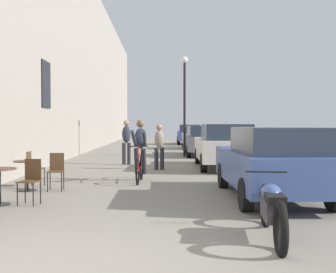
% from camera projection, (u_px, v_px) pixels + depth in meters
% --- Properties ---
extents(building_facade_left, '(0.54, 68.00, 10.31)m').
position_uv_depth(building_facade_left, '(59.00, 43.00, 18.15)').
color(building_facade_left, gray).
rests_on(building_facade_left, ground_plane).
extents(cafe_table_mid, '(0.64, 0.64, 0.72)m').
position_uv_depth(cafe_table_mid, '(0.00, 178.00, 8.11)').
color(cafe_table_mid, black).
rests_on(cafe_table_mid, ground_plane).
extents(cafe_chair_mid_toward_wall, '(0.43, 0.43, 0.89)m').
position_uv_depth(cafe_chair_mid_toward_wall, '(31.00, 178.00, 8.20)').
color(cafe_chair_mid_toward_wall, black).
rests_on(cafe_chair_mid_toward_wall, ground_plane).
extents(cafe_table_far, '(0.64, 0.64, 0.72)m').
position_uv_depth(cafe_table_far, '(27.00, 169.00, 9.82)').
color(cafe_table_far, black).
rests_on(cafe_table_far, ground_plane).
extents(cafe_chair_far_toward_street, '(0.41, 0.41, 0.89)m').
position_uv_depth(cafe_chair_far_toward_street, '(56.00, 169.00, 9.91)').
color(cafe_chair_far_toward_street, black).
rests_on(cafe_chair_far_toward_street, ground_plane).
extents(cafe_chair_far_toward_wall, '(0.38, 0.38, 0.89)m').
position_uv_depth(cafe_chair_far_toward_wall, '(33.00, 166.00, 10.52)').
color(cafe_chair_far_toward_wall, black).
rests_on(cafe_chair_far_toward_wall, ground_plane).
extents(cyclist_on_bicycle, '(0.52, 1.76, 1.74)m').
position_uv_depth(cyclist_on_bicycle, '(140.00, 152.00, 11.49)').
color(cyclist_on_bicycle, black).
rests_on(cyclist_on_bicycle, ground_plane).
extents(pedestrian_near, '(0.35, 0.25, 1.59)m').
position_uv_depth(pedestrian_near, '(159.00, 144.00, 14.46)').
color(pedestrian_near, '#26262D').
rests_on(pedestrian_near, ground_plane).
extents(pedestrian_mid, '(0.34, 0.24, 1.74)m').
position_uv_depth(pedestrian_mid, '(126.00, 140.00, 16.27)').
color(pedestrian_mid, '#26262D').
rests_on(pedestrian_mid, ground_plane).
extents(street_lamp, '(0.32, 0.32, 4.90)m').
position_uv_depth(street_lamp, '(185.00, 93.00, 20.30)').
color(street_lamp, black).
rests_on(street_lamp, ground_plane).
extents(parked_car_nearest, '(1.82, 4.28, 1.52)m').
position_uv_depth(parked_car_nearest, '(272.00, 162.00, 8.79)').
color(parked_car_nearest, '#384C84').
rests_on(parked_car_nearest, ground_plane).
extents(parked_car_second, '(1.98, 4.51, 1.59)m').
position_uv_depth(parked_car_second, '(224.00, 145.00, 14.93)').
color(parked_car_second, beige).
rests_on(parked_car_second, ground_plane).
extents(parked_car_third, '(1.81, 4.26, 1.51)m').
position_uv_depth(parked_car_third, '(203.00, 140.00, 20.87)').
color(parked_car_third, '#595960').
rests_on(parked_car_third, ground_plane).
extents(parked_car_fourth, '(1.80, 4.15, 1.47)m').
position_uv_depth(parked_car_fourth, '(196.00, 137.00, 27.10)').
color(parked_car_fourth, beige).
rests_on(parked_car_fourth, ground_plane).
extents(parked_car_fifth, '(1.93, 4.42, 1.56)m').
position_uv_depth(parked_car_fifth, '(189.00, 134.00, 32.84)').
color(parked_car_fifth, '#384C84').
rests_on(parked_car_fifth, ground_plane).
extents(parked_motorcycle, '(0.62, 2.14, 0.92)m').
position_uv_depth(parked_motorcycle, '(272.00, 209.00, 5.75)').
color(parked_motorcycle, black).
rests_on(parked_motorcycle, ground_plane).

